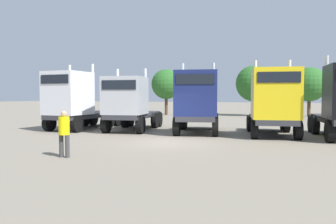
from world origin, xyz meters
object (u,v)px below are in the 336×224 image
at_px(visitor_in_hivis, 64,130).
at_px(semi_truck_yellow, 274,102).
at_px(semi_truck_white, 74,100).
at_px(semi_truck_navy, 197,101).
at_px(semi_truck_silver, 129,103).

bearing_deg(visitor_in_hivis, semi_truck_yellow, 144.73).
relative_size(semi_truck_white, semi_truck_navy, 0.97).
distance_m(semi_truck_navy, visitor_in_hivis, 9.52).
distance_m(semi_truck_yellow, visitor_in_hivis, 11.57).
distance_m(semi_truck_white, semi_truck_navy, 8.32).
bearing_deg(semi_truck_white, semi_truck_silver, 99.35).
relative_size(semi_truck_white, visitor_in_hivis, 3.50).
bearing_deg(semi_truck_silver, semi_truck_navy, 84.41).
height_order(semi_truck_white, visitor_in_hivis, semi_truck_white).
height_order(semi_truck_silver, semi_truck_yellow, semi_truck_yellow).
xyz_separation_m(semi_truck_white, visitor_in_hivis, (5.75, -8.35, -0.99)).
relative_size(semi_truck_silver, semi_truck_navy, 0.99).
bearing_deg(semi_truck_navy, semi_truck_yellow, 79.00).
bearing_deg(semi_truck_silver, semi_truck_yellow, 83.47).
height_order(semi_truck_white, semi_truck_silver, semi_truck_white).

